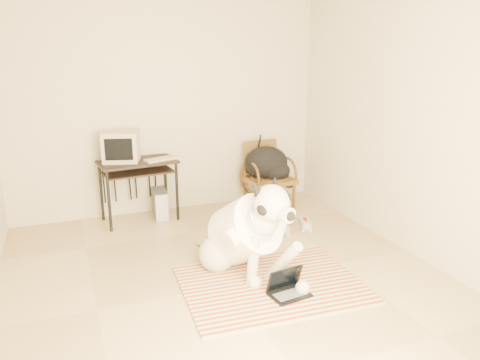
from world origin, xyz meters
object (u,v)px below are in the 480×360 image
dog (245,233)px  crt_monitor (121,146)px  pc_tower (160,204)px  rattan_chair (267,175)px  computer_desk (138,170)px  backpack (268,164)px  laptop (288,288)px

dog → crt_monitor: 2.12m
dog → pc_tower: dog is taller
crt_monitor → pc_tower: (0.42, -0.06, -0.76)m
crt_monitor → rattan_chair: bearing=-5.2°
dog → rattan_chair: bearing=59.5°
computer_desk → rattan_chair: size_ratio=1.10×
computer_desk → crt_monitor: bearing=157.3°
computer_desk → pc_tower: 0.54m
computer_desk → crt_monitor: (-0.17, 0.07, 0.29)m
crt_monitor → dog: bearing=-65.5°
backpack → laptop: bearing=-110.3°
crt_monitor → laptop: bearing=-66.7°
dog → laptop: (0.18, -0.53, -0.34)m
rattan_chair → backpack: 0.17m
laptop → rattan_chair: 2.41m
computer_desk → pc_tower: bearing=3.1°
dog → computer_desk: size_ratio=1.38×
computer_desk → crt_monitor: 0.34m
dog → laptop: 0.65m
dog → backpack: bearing=59.1°
computer_desk → pc_tower: size_ratio=2.44×
laptop → crt_monitor: crt_monitor is taller
dog → crt_monitor: (-0.85, 1.87, 0.53)m
pc_tower → backpack: backpack is taller
backpack → computer_desk: bearing=175.2°
dog → computer_desk: (-0.68, 1.80, 0.24)m
pc_tower → backpack: 1.49m
crt_monitor → computer_desk: bearing=-22.7°
laptop → pc_tower: pc_tower is taller
laptop → crt_monitor: bearing=113.3°
dog → rattan_chair: (1.00, 1.70, 0.03)m
laptop → backpack: (0.81, 2.19, 0.52)m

